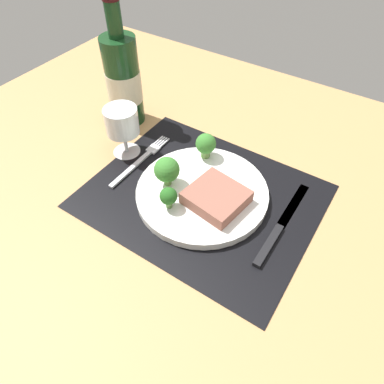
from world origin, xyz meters
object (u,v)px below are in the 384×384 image
(fork, at_px, (141,160))
(wine_bottle, at_px, (123,80))
(knife, at_px, (279,228))
(steak, at_px, (216,197))
(wine_glass, at_px, (122,124))
(plate, at_px, (202,193))

(fork, height_order, wine_bottle, wine_bottle)
(knife, distance_m, wine_bottle, 0.48)
(steak, xyz_separation_m, wine_glass, (-0.25, 0.03, 0.05))
(plate, xyz_separation_m, fork, (-0.17, 0.01, -0.01))
(plate, relative_size, wine_bottle, 0.89)
(knife, bearing_deg, steak, -173.68)
(wine_bottle, bearing_deg, knife, -14.46)
(plate, relative_size, knife, 1.14)
(steak, xyz_separation_m, wine_bottle, (-0.33, 0.13, 0.08))
(plate, relative_size, steak, 2.55)
(plate, distance_m, knife, 0.16)
(knife, bearing_deg, fork, 176.98)
(wine_glass, bearing_deg, knife, -2.65)
(plate, height_order, knife, plate)
(wine_glass, bearing_deg, plate, -6.03)
(steak, xyz_separation_m, fork, (-0.21, 0.03, -0.03))
(fork, distance_m, wine_glass, 0.09)
(knife, bearing_deg, wine_glass, 175.88)
(knife, height_order, wine_glass, wine_glass)
(steak, bearing_deg, fork, 172.83)
(wine_bottle, xyz_separation_m, wine_glass, (0.08, -0.10, -0.03))
(steak, bearing_deg, wine_glass, 172.27)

